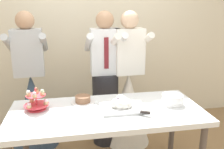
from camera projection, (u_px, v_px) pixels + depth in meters
name	position (u px, v px, depth m)	size (l,w,h in m)	color
rear_wall	(90.00, 24.00, 3.47)	(5.20, 0.10, 2.90)	beige
dessert_table	(107.00, 117.00, 2.28)	(1.80, 0.80, 0.78)	silver
cupcake_stand	(36.00, 101.00, 2.26)	(0.23, 0.23, 0.21)	#D83F4C
main_cake_tray	(122.00, 104.00, 2.28)	(0.42, 0.37, 0.12)	silver
plate_stack	(173.00, 100.00, 2.38)	(0.21, 0.21, 0.10)	white
round_cake	(83.00, 100.00, 2.42)	(0.24, 0.24, 0.07)	white
person_groom	(105.00, 87.00, 2.98)	(0.46, 0.49, 1.66)	#232328
person_bride	(128.00, 99.00, 3.03)	(0.56, 0.56, 1.66)	white
person_guest	(33.00, 102.00, 2.96)	(0.56, 0.56, 1.66)	#334760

